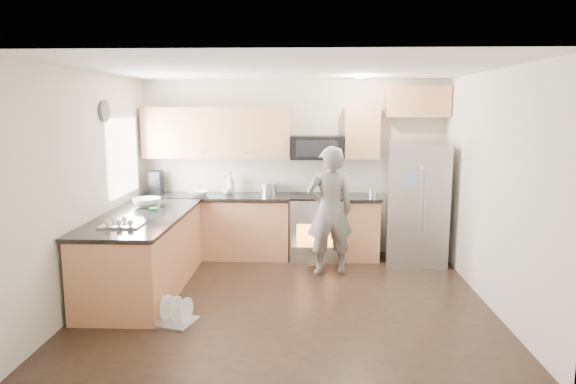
{
  "coord_description": "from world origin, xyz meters",
  "views": [
    {
      "loc": [
        0.22,
        -5.68,
        2.18
      ],
      "look_at": [
        -0.02,
        0.5,
        1.17
      ],
      "focal_mm": 32.0,
      "sensor_mm": 36.0,
      "label": 1
    }
  ],
  "objects_px": {
    "stove_range": "(316,212)",
    "refrigerator": "(417,204)",
    "person": "(330,211)",
    "dish_rack": "(172,316)"
  },
  "relations": [
    {
      "from": "person",
      "to": "refrigerator",
      "type": "bearing_deg",
      "value": -166.21
    },
    {
      "from": "stove_range",
      "to": "refrigerator",
      "type": "distance_m",
      "value": 1.44
    },
    {
      "from": "person",
      "to": "dish_rack",
      "type": "height_order",
      "value": "person"
    },
    {
      "from": "refrigerator",
      "to": "dish_rack",
      "type": "height_order",
      "value": "refrigerator"
    },
    {
      "from": "stove_range",
      "to": "refrigerator",
      "type": "height_order",
      "value": "stove_range"
    },
    {
      "from": "stove_range",
      "to": "dish_rack",
      "type": "relative_size",
      "value": 3.23
    },
    {
      "from": "stove_range",
      "to": "refrigerator",
      "type": "xyz_separation_m",
      "value": [
        1.42,
        -0.18,
        0.17
      ]
    },
    {
      "from": "stove_range",
      "to": "dish_rack",
      "type": "height_order",
      "value": "stove_range"
    },
    {
      "from": "refrigerator",
      "to": "person",
      "type": "distance_m",
      "value": 1.38
    },
    {
      "from": "dish_rack",
      "to": "person",
      "type": "bearing_deg",
      "value": 45.05
    }
  ]
}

